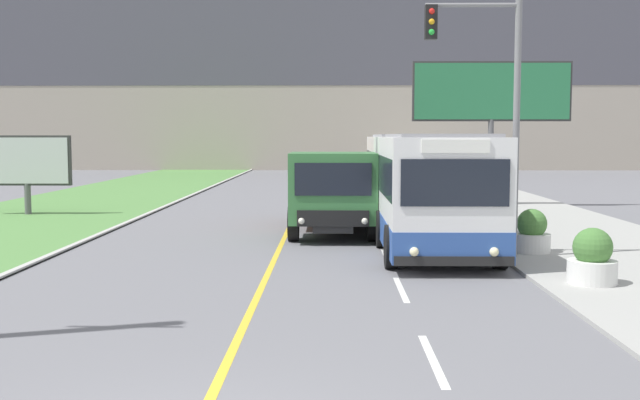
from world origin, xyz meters
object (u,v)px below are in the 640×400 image
object	(u,v)px
planter_round_second	(532,233)
planter_round_third	(494,216)
dump_truck	(333,194)
planter_round_far	(476,204)
city_bus	(421,187)
traffic_light_mast	(491,90)
planter_round_near	(592,259)
billboard_small	(26,162)
billboard_large	(492,95)

from	to	relation	value
planter_round_second	planter_round_third	size ratio (longest dim) A/B	0.96
dump_truck	planter_round_far	bearing A→B (deg)	40.23
city_bus	traffic_light_mast	bearing A→B (deg)	-70.36
planter_round_near	planter_round_second	bearing A→B (deg)	91.95
traffic_light_mast	planter_round_far	xyz separation A→B (m)	(1.38, 8.71, -3.51)
billboard_small	traffic_light_mast	bearing A→B (deg)	-33.40
dump_truck	planter_round_near	distance (m)	9.20
traffic_light_mast	planter_round_near	xyz separation A→B (m)	(1.37, -3.24, -3.52)
planter_round_third	traffic_light_mast	bearing A→B (deg)	-103.72
dump_truck	traffic_light_mast	world-z (taller)	traffic_light_mast
dump_truck	city_bus	bearing A→B (deg)	-20.69
planter_round_second	planter_round_far	size ratio (longest dim) A/B	0.97
city_bus	planter_round_second	bearing A→B (deg)	-47.50
billboard_small	planter_round_near	size ratio (longest dim) A/B	3.03
billboard_large	planter_round_second	world-z (taller)	billboard_large
billboard_large	planter_round_near	bearing A→B (deg)	-95.18
planter_round_near	billboard_small	bearing A→B (deg)	141.35
billboard_small	planter_round_near	distance (m)	21.40
dump_truck	billboard_large	size ratio (longest dim) A/B	1.07
traffic_light_mast	planter_round_near	world-z (taller)	traffic_light_mast
city_bus	traffic_light_mast	size ratio (longest dim) A/B	1.82
billboard_small	planter_round_near	xyz separation A→B (m)	(16.68, -13.34, -1.43)
city_bus	billboard_large	size ratio (longest dim) A/B	1.77
planter_round_second	planter_round_third	world-z (taller)	planter_round_third
billboard_small	city_bus	bearing A→B (deg)	-25.35
planter_round_near	planter_round_second	xyz separation A→B (m)	(-0.14, 3.98, -0.01)
city_bus	billboard_small	world-z (taller)	city_bus
traffic_light_mast	planter_round_second	xyz separation A→B (m)	(1.23, 0.74, -3.53)
billboard_large	planter_round_far	bearing A→B (deg)	-107.15
city_bus	planter_round_far	distance (m)	5.97
traffic_light_mast	planter_round_near	bearing A→B (deg)	-67.11
traffic_light_mast	billboard_large	distance (m)	13.97
planter_round_near	planter_round_third	xyz separation A→B (m)	(-0.22, 7.97, 0.01)
planter_round_third	planter_round_far	distance (m)	3.99
billboard_large	planter_round_far	distance (m)	6.60
traffic_light_mast	planter_round_third	world-z (taller)	traffic_light_mast
planter_round_near	planter_round_far	size ratio (longest dim) A/B	0.98
city_bus	planter_round_second	xyz separation A→B (m)	(2.45, -2.68, -0.99)
planter_round_third	planter_round_far	world-z (taller)	planter_round_third
traffic_light_mast	planter_round_second	distance (m)	3.81
billboard_large	planter_round_second	xyz separation A→B (m)	(-1.67, -12.91, -4.12)
city_bus	planter_round_third	bearing A→B (deg)	28.83
dump_truck	planter_round_far	size ratio (longest dim) A/B	6.24
planter_round_near	planter_round_third	world-z (taller)	planter_round_third
dump_truck	billboard_large	bearing A→B (deg)	54.36
billboard_small	planter_round_third	distance (m)	17.37
billboard_large	traffic_light_mast	bearing A→B (deg)	-101.99
planter_round_third	dump_truck	bearing A→B (deg)	-175.91
billboard_small	billboard_large	bearing A→B (deg)	11.05
planter_round_second	billboard_large	bearing A→B (deg)	82.65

